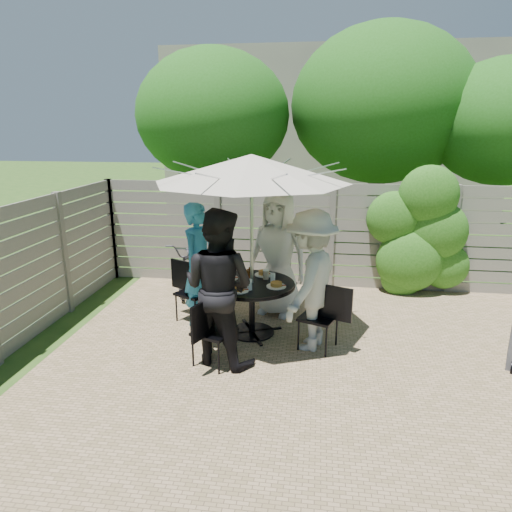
# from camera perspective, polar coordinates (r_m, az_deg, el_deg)

# --- Properties ---
(backyard_envelope) EXTENTS (60.00, 60.00, 5.00)m
(backyard_envelope) POSITION_cam_1_polar(r_m,az_deg,el_deg) (15.07, 9.43, 15.16)
(backyard_envelope) COLOR #284B17
(backyard_envelope) RESTS_ON ground
(patio_table) EXTENTS (1.46, 1.46, 0.75)m
(patio_table) POSITION_cam_1_polar(r_m,az_deg,el_deg) (6.18, -0.52, -5.33)
(patio_table) COLOR black
(patio_table) RESTS_ON ground
(umbrella) EXTENTS (3.20, 3.20, 2.43)m
(umbrella) POSITION_cam_1_polar(r_m,az_deg,el_deg) (5.78, -0.56, 10.87)
(umbrella) COLOR silver
(umbrella) RESTS_ON ground
(chair_back) EXTENTS (0.49, 0.63, 0.83)m
(chair_back) POSITION_cam_1_polar(r_m,az_deg,el_deg) (7.08, 3.15, -4.87)
(chair_back) COLOR black
(chair_back) RESTS_ON ground
(person_back) EXTENTS (1.06, 0.86, 1.86)m
(person_back) POSITION_cam_1_polar(r_m,az_deg,el_deg) (6.75, 2.78, 0.19)
(person_back) COLOR silver
(person_back) RESTS_ON ground
(chair_left) EXTENTS (0.67, 0.58, 0.89)m
(chair_left) POSITION_cam_1_polar(r_m,az_deg,el_deg) (6.75, -7.80, -5.92)
(chair_left) COLOR black
(chair_left) RESTS_ON ground
(person_left) EXTENTS (0.61, 0.75, 1.76)m
(person_left) POSITION_cam_1_polar(r_m,az_deg,el_deg) (6.47, -7.04, -1.09)
(person_left) COLOR teal
(person_left) RESTS_ON ground
(chair_front) EXTENTS (0.55, 0.68, 0.88)m
(chair_front) POSITION_cam_1_polar(r_m,az_deg,el_deg) (5.52, -5.30, -11.03)
(chair_front) COLOR black
(chair_front) RESTS_ON ground
(person_front) EXTENTS (1.11, 0.98, 1.89)m
(person_front) POSITION_cam_1_polar(r_m,az_deg,el_deg) (5.36, -4.70, -3.96)
(person_front) COLOR black
(person_front) RESTS_ON ground
(chair_right) EXTENTS (0.68, 0.56, 0.89)m
(chair_right) POSITION_cam_1_polar(r_m,az_deg,el_deg) (5.92, 7.87, -9.14)
(chair_right) COLOR black
(chair_right) RESTS_ON ground
(person_right) EXTENTS (1.02, 1.33, 1.81)m
(person_right) POSITION_cam_1_polar(r_m,az_deg,el_deg) (5.73, 6.84, -3.13)
(person_right) COLOR #ABABA7
(person_right) RESTS_ON ground
(plate_back) EXTENTS (0.26, 0.26, 0.06)m
(plate_back) POSITION_cam_1_polar(r_m,az_deg,el_deg) (6.39, 0.99, -2.19)
(plate_back) COLOR white
(plate_back) RESTS_ON patio_table
(plate_left) EXTENTS (0.26, 0.26, 0.06)m
(plate_left) POSITION_cam_1_polar(r_m,az_deg,el_deg) (6.26, -3.44, -2.63)
(plate_left) COLOR white
(plate_left) RESTS_ON patio_table
(plate_front) EXTENTS (0.26, 0.26, 0.06)m
(plate_front) POSITION_cam_1_polar(r_m,az_deg,el_deg) (5.79, -2.20, -4.16)
(plate_front) COLOR white
(plate_front) RESTS_ON patio_table
(plate_right) EXTENTS (0.26, 0.26, 0.06)m
(plate_right) POSITION_cam_1_polar(r_m,az_deg,el_deg) (5.94, 2.55, -3.65)
(plate_right) COLOR white
(plate_right) RESTS_ON patio_table
(glass_left) EXTENTS (0.07, 0.07, 0.14)m
(glass_left) POSITION_cam_1_polar(r_m,az_deg,el_deg) (6.11, -3.14, -2.64)
(glass_left) COLOR silver
(glass_left) RESTS_ON patio_table
(glass_front) EXTENTS (0.07, 0.07, 0.14)m
(glass_front) POSITION_cam_1_polar(r_m,az_deg,el_deg) (5.81, -0.81, -3.61)
(glass_front) COLOR silver
(glass_front) RESTS_ON patio_table
(glass_right) EXTENTS (0.07, 0.07, 0.14)m
(glass_right) POSITION_cam_1_polar(r_m,az_deg,el_deg) (6.05, 2.12, -2.80)
(glass_right) COLOR silver
(glass_right) RESTS_ON patio_table
(syrup_jug) EXTENTS (0.09, 0.09, 0.16)m
(syrup_jug) POSITION_cam_1_polar(r_m,az_deg,el_deg) (6.14, -0.80, -2.42)
(syrup_jug) COLOR #59280C
(syrup_jug) RESTS_ON patio_table
(coffee_cup) EXTENTS (0.08, 0.08, 0.12)m
(coffee_cup) POSITION_cam_1_polar(r_m,az_deg,el_deg) (6.22, 1.24, -2.37)
(coffee_cup) COLOR #C6B293
(coffee_cup) RESTS_ON patio_table
(bicycle) EXTENTS (0.79, 1.77, 0.90)m
(bicycle) POSITION_cam_1_polar(r_m,az_deg,el_deg) (8.03, -8.30, -0.95)
(bicycle) COLOR #333338
(bicycle) RESTS_ON ground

